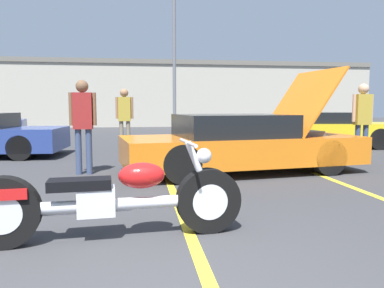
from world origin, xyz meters
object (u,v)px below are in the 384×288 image
motorcycle (111,200)px  spectator_by_show_car (362,115)px  light_pole (176,38)px  show_car_hood_open (242,143)px  parked_car_right_row (323,130)px  spectator_near_motorcycle (125,114)px  spectator_midground (83,118)px

motorcycle → spectator_by_show_car: 7.09m
light_pole → show_car_hood_open: (0.16, -12.23, -4.26)m
motorcycle → parked_car_right_row: bearing=46.4°
motorcycle → light_pole: bearing=77.1°
light_pole → spectator_by_show_car: 12.45m
show_car_hood_open → spectator_near_motorcycle: (-2.49, 3.96, 0.53)m
motorcycle → show_car_hood_open: size_ratio=0.54×
light_pole → motorcycle: size_ratio=3.33×
light_pole → show_car_hood_open: light_pole is taller
show_car_hood_open → spectator_midground: bearing=168.7°
show_car_hood_open → spectator_by_show_car: bearing=6.2°
show_car_hood_open → parked_car_right_row: bearing=38.9°
spectator_near_motorcycle → parked_car_right_row: bearing=2.5°
motorcycle → spectator_near_motorcycle: spectator_near_motorcycle is taller
light_pole → show_car_hood_open: bearing=-89.2°
spectator_by_show_car → motorcycle: bearing=-141.0°
motorcycle → show_car_hood_open: (2.35, 3.63, 0.18)m
light_pole → parked_car_right_row: size_ratio=1.80×
spectator_near_motorcycle → spectator_by_show_car: bearing=-29.2°
motorcycle → parked_car_right_row: parked_car_right_row is taller
spectator_midground → light_pole: bearing=76.1°
light_pole → parked_car_right_row: (4.08, -7.99, -4.28)m
motorcycle → show_car_hood_open: show_car_hood_open is taller
spectator_near_motorcycle → spectator_midground: size_ratio=1.01×
light_pole → spectator_by_show_car: light_pole is taller
light_pole → spectator_near_motorcycle: 9.36m
parked_car_right_row → spectator_midground: spectator_midground is taller
light_pole → show_car_hood_open: 12.95m
show_car_hood_open → motorcycle: bearing=-131.3°
spectator_by_show_car → show_car_hood_open: bearing=-165.4°
spectator_near_motorcycle → spectator_midground: bearing=-99.7°
motorcycle → parked_car_right_row: size_ratio=0.54×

